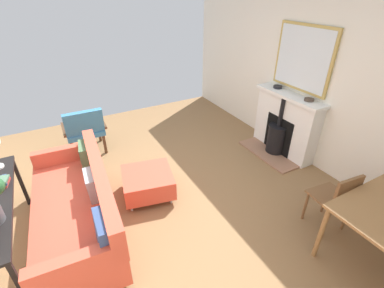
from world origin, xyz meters
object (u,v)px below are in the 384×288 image
(sofa, at_px, (79,208))
(dining_chair_near_fireplace, at_px, (337,197))
(armchair_accent, at_px, (85,128))
(fireplace, at_px, (284,127))
(mantel_bowl_near, at_px, (278,87))
(mantel_bowl_far, at_px, (309,99))
(ottoman, at_px, (148,182))

(sofa, distance_m, dining_chair_near_fireplace, 2.95)
(sofa, height_order, armchair_accent, armchair_accent)
(fireplace, bearing_deg, mantel_bowl_near, -98.01)
(armchair_accent, relative_size, dining_chair_near_fireplace, 1.05)
(mantel_bowl_far, relative_size, sofa, 0.07)
(mantel_bowl_far, bearing_deg, armchair_accent, -32.08)
(ottoman, bearing_deg, dining_chair_near_fireplace, 135.93)
(ottoman, relative_size, armchair_accent, 0.91)
(mantel_bowl_near, height_order, mantel_bowl_far, mantel_bowl_near)
(mantel_bowl_near, bearing_deg, fireplace, 81.99)
(fireplace, relative_size, ottoman, 1.61)
(mantel_bowl_near, bearing_deg, mantel_bowl_far, 90.00)
(armchair_accent, bearing_deg, sofa, 77.28)
(sofa, bearing_deg, fireplace, -176.43)
(sofa, relative_size, dining_chair_near_fireplace, 2.50)
(mantel_bowl_near, xyz_separation_m, sofa, (3.43, 0.53, -0.73))
(ottoman, bearing_deg, armchair_accent, -71.47)
(fireplace, xyz_separation_m, armchair_accent, (2.98, -1.56, 0.01))
(mantel_bowl_far, relative_size, armchair_accent, 0.17)
(mantel_bowl_near, xyz_separation_m, mantel_bowl_far, (-0.00, 0.66, -0.00))
(mantel_bowl_near, bearing_deg, sofa, 8.76)
(fireplace, height_order, mantel_bowl_far, mantel_bowl_far)
(sofa, distance_m, ottoman, 0.95)
(fireplace, relative_size, sofa, 0.61)
(sofa, xyz_separation_m, dining_chair_near_fireplace, (-2.59, 1.40, 0.14))
(mantel_bowl_far, height_order, sofa, mantel_bowl_far)
(fireplace, bearing_deg, mantel_bowl_far, 97.50)
(ottoman, height_order, armchair_accent, armchair_accent)
(fireplace, bearing_deg, dining_chair_near_fireplace, 63.91)
(ottoman, bearing_deg, mantel_bowl_far, 171.96)
(mantel_bowl_far, relative_size, dining_chair_near_fireplace, 0.17)
(mantel_bowl_far, xyz_separation_m, ottoman, (2.51, -0.35, -0.85))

